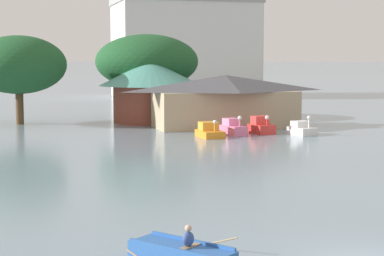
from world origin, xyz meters
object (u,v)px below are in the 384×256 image
(rowboat_with_rower, at_px, (182,253))
(background_building_block, at_px, (184,47))
(pedal_boat_red, at_px, (261,127))
(pedal_boat_white, at_px, (302,129))
(boathouse, at_px, (225,100))
(shoreline_tree_mid, at_px, (147,62))
(pedal_boat_pink, at_px, (233,128))
(green_roof_pavilion, at_px, (151,86))
(pedal_boat_orange, at_px, (210,131))
(shoreline_tree_tall_left, at_px, (18,65))

(rowboat_with_rower, distance_m, background_building_block, 90.55)
(pedal_boat_red, xyz_separation_m, pedal_boat_white, (2.88, -1.82, -0.12))
(rowboat_with_rower, distance_m, pedal_boat_white, 35.62)
(pedal_boat_red, bearing_deg, boathouse, -174.84)
(shoreline_tree_mid, xyz_separation_m, background_building_block, (14.24, 38.21, 2.08))
(shoreline_tree_mid, distance_m, background_building_block, 40.83)
(pedal_boat_pink, relative_size, shoreline_tree_mid, 0.25)
(rowboat_with_rower, bearing_deg, green_roof_pavilion, -47.85)
(boathouse, relative_size, green_roof_pavilion, 1.36)
(pedal_boat_orange, xyz_separation_m, boathouse, (3.61, 6.86, 2.03))
(rowboat_with_rower, xyz_separation_m, background_building_block, (23.27, 87.16, 7.78))
(pedal_boat_white, distance_m, shoreline_tree_mid, 21.31)
(pedal_boat_red, relative_size, green_roof_pavilion, 0.24)
(pedal_boat_red, bearing_deg, pedal_boat_white, 48.66)
(pedal_boat_red, height_order, shoreline_tree_tall_left, shoreline_tree_tall_left)
(pedal_boat_orange, height_order, pedal_boat_red, pedal_boat_red)
(boathouse, bearing_deg, pedal_boat_red, -75.83)
(pedal_boat_white, xyz_separation_m, boathouse, (-4.27, 7.30, 2.05))
(pedal_boat_white, bearing_deg, green_roof_pavilion, -156.50)
(pedal_boat_red, height_order, background_building_block, background_building_block)
(pedal_boat_pink, height_order, pedal_boat_red, pedal_boat_pink)
(shoreline_tree_mid, bearing_deg, pedal_boat_pink, -77.55)
(rowboat_with_rower, bearing_deg, pedal_boat_red, -62.54)
(rowboat_with_rower, distance_m, green_roof_pavilion, 45.41)
(boathouse, bearing_deg, rowboat_with_rower, -110.32)
(boathouse, bearing_deg, background_building_block, 79.37)
(pedal_boat_pink, height_order, boathouse, boathouse)
(pedal_boat_orange, relative_size, background_building_block, 0.13)
(green_roof_pavilion, height_order, shoreline_tree_mid, shoreline_tree_mid)
(background_building_block, bearing_deg, rowboat_with_rower, -104.95)
(shoreline_tree_tall_left, xyz_separation_m, shoreline_tree_mid, (13.10, 3.03, 0.28))
(rowboat_with_rower, height_order, green_roof_pavilion, green_roof_pavilion)
(background_building_block, bearing_deg, shoreline_tree_mid, -110.45)
(shoreline_tree_tall_left, relative_size, shoreline_tree_mid, 0.85)
(rowboat_with_rower, height_order, pedal_boat_red, pedal_boat_red)
(green_roof_pavilion, xyz_separation_m, shoreline_tree_tall_left, (-12.53, 1.43, 2.12))
(background_building_block, bearing_deg, boathouse, -100.63)
(rowboat_with_rower, bearing_deg, shoreline_tree_mid, -47.55)
(boathouse, bearing_deg, pedal_boat_orange, -117.72)
(pedal_boat_pink, bearing_deg, rowboat_with_rower, -35.04)
(boathouse, xyz_separation_m, shoreline_tree_mid, (-4.99, 11.10, 3.45))
(boathouse, bearing_deg, green_roof_pavilion, 130.01)
(pedal_boat_pink, bearing_deg, shoreline_tree_tall_left, -142.83)
(pedal_boat_white, relative_size, boathouse, 0.18)
(boathouse, height_order, shoreline_tree_mid, shoreline_tree_mid)
(pedal_boat_red, relative_size, shoreline_tree_tall_left, 0.27)
(pedal_boat_orange, xyz_separation_m, shoreline_tree_tall_left, (-14.49, 14.93, 5.21))
(pedal_boat_pink, bearing_deg, boathouse, 154.43)
(rowboat_with_rower, relative_size, pedal_boat_pink, 1.38)
(shoreline_tree_mid, bearing_deg, pedal_boat_orange, -85.58)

